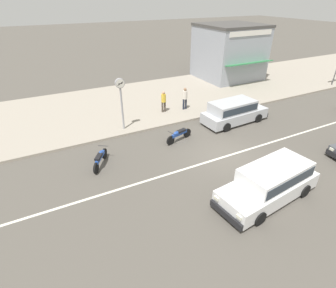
{
  "coord_description": "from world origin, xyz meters",
  "views": [
    {
      "loc": [
        -8.45,
        -9.35,
        7.79
      ],
      "look_at": [
        -2.89,
        1.44,
        0.8
      ],
      "focal_mm": 28.0,
      "sensor_mm": 36.0,
      "label": 1
    }
  ],
  "objects_px": {
    "motorcycle_2": "(179,135)",
    "pedestrian_mid_kerb": "(185,97)",
    "minivan_white_0": "(271,181)",
    "motorcycle_0": "(100,158)",
    "pedestrian_by_shop": "(164,100)",
    "minivan_silver_2": "(234,111)",
    "street_clock": "(121,93)",
    "shopfront_corner_warung": "(229,52)"
  },
  "relations": [
    {
      "from": "motorcycle_2",
      "to": "shopfront_corner_warung",
      "type": "distance_m",
      "value": 14.8
    },
    {
      "from": "minivan_white_0",
      "to": "motorcycle_0",
      "type": "height_order",
      "value": "minivan_white_0"
    },
    {
      "from": "minivan_silver_2",
      "to": "motorcycle_2",
      "type": "bearing_deg",
      "value": -172.57
    },
    {
      "from": "minivan_white_0",
      "to": "motorcycle_2",
      "type": "bearing_deg",
      "value": 99.23
    },
    {
      "from": "motorcycle_2",
      "to": "pedestrian_by_shop",
      "type": "relative_size",
      "value": 1.23
    },
    {
      "from": "minivan_white_0",
      "to": "pedestrian_mid_kerb",
      "type": "height_order",
      "value": "pedestrian_mid_kerb"
    },
    {
      "from": "motorcycle_0",
      "to": "pedestrian_by_shop",
      "type": "xyz_separation_m",
      "value": [
        5.93,
        4.55,
        0.63
      ]
    },
    {
      "from": "street_clock",
      "to": "pedestrian_mid_kerb",
      "type": "bearing_deg",
      "value": 11.71
    },
    {
      "from": "pedestrian_mid_kerb",
      "to": "pedestrian_by_shop",
      "type": "distance_m",
      "value": 1.67
    },
    {
      "from": "motorcycle_0",
      "to": "pedestrian_mid_kerb",
      "type": "distance_m",
      "value": 8.74
    },
    {
      "from": "street_clock",
      "to": "pedestrian_mid_kerb",
      "type": "distance_m",
      "value": 5.51
    },
    {
      "from": "shopfront_corner_warung",
      "to": "motorcycle_2",
      "type": "bearing_deg",
      "value": -139.33
    },
    {
      "from": "motorcycle_2",
      "to": "pedestrian_by_shop",
      "type": "bearing_deg",
      "value": 75.92
    },
    {
      "from": "street_clock",
      "to": "pedestrian_by_shop",
      "type": "height_order",
      "value": "street_clock"
    },
    {
      "from": "pedestrian_mid_kerb",
      "to": "minivan_white_0",
      "type": "bearing_deg",
      "value": -99.47
    },
    {
      "from": "motorcycle_0",
      "to": "pedestrian_by_shop",
      "type": "distance_m",
      "value": 7.5
    },
    {
      "from": "minivan_white_0",
      "to": "pedestrian_by_shop",
      "type": "relative_size",
      "value": 3.21
    },
    {
      "from": "motorcycle_2",
      "to": "pedestrian_mid_kerb",
      "type": "bearing_deg",
      "value": 55.42
    },
    {
      "from": "pedestrian_by_shop",
      "to": "shopfront_corner_warung",
      "type": "relative_size",
      "value": 0.25
    },
    {
      "from": "minivan_white_0",
      "to": "shopfront_corner_warung",
      "type": "bearing_deg",
      "value": 57.35
    },
    {
      "from": "minivan_white_0",
      "to": "motorcycle_2",
      "type": "relative_size",
      "value": 2.6
    },
    {
      "from": "minivan_white_0",
      "to": "pedestrian_mid_kerb",
      "type": "xyz_separation_m",
      "value": [
        1.69,
        10.11,
        0.27
      ]
    },
    {
      "from": "motorcycle_2",
      "to": "pedestrian_mid_kerb",
      "type": "xyz_separation_m",
      "value": [
        2.69,
        3.91,
        0.69
      ]
    },
    {
      "from": "minivan_silver_2",
      "to": "street_clock",
      "type": "height_order",
      "value": "street_clock"
    },
    {
      "from": "minivan_white_0",
      "to": "pedestrian_mid_kerb",
      "type": "relative_size",
      "value": 3.03
    },
    {
      "from": "minivan_silver_2",
      "to": "shopfront_corner_warung",
      "type": "relative_size",
      "value": 0.76
    },
    {
      "from": "pedestrian_mid_kerb",
      "to": "minivan_silver_2",
      "type": "bearing_deg",
      "value": -59.88
    },
    {
      "from": "shopfront_corner_warung",
      "to": "street_clock",
      "type": "bearing_deg",
      "value": -153.78
    },
    {
      "from": "pedestrian_by_shop",
      "to": "shopfront_corner_warung",
      "type": "height_order",
      "value": "shopfront_corner_warung"
    },
    {
      "from": "minivan_silver_2",
      "to": "motorcycle_0",
      "type": "xyz_separation_m",
      "value": [
        -9.49,
        -0.99,
        -0.42
      ]
    },
    {
      "from": "minivan_silver_2",
      "to": "street_clock",
      "type": "xyz_separation_m",
      "value": [
        -7.13,
        2.23,
        1.72
      ]
    },
    {
      "from": "shopfront_corner_warung",
      "to": "minivan_silver_2",
      "type": "bearing_deg",
      "value": -125.96
    },
    {
      "from": "motorcycle_2",
      "to": "minivan_white_0",
      "type": "bearing_deg",
      "value": -80.77
    },
    {
      "from": "motorcycle_0",
      "to": "pedestrian_mid_kerb",
      "type": "relative_size",
      "value": 1.02
    },
    {
      "from": "pedestrian_mid_kerb",
      "to": "shopfront_corner_warung",
      "type": "xyz_separation_m",
      "value": [
        8.39,
        5.62,
        1.61
      ]
    },
    {
      "from": "street_clock",
      "to": "pedestrian_by_shop",
      "type": "bearing_deg",
      "value": 20.56
    },
    {
      "from": "minivan_white_0",
      "to": "motorcycle_0",
      "type": "xyz_separation_m",
      "value": [
        -5.89,
        5.81,
        -0.42
      ]
    },
    {
      "from": "minivan_silver_2",
      "to": "motorcycle_0",
      "type": "distance_m",
      "value": 9.56
    },
    {
      "from": "pedestrian_by_shop",
      "to": "pedestrian_mid_kerb",
      "type": "bearing_deg",
      "value": -8.81
    },
    {
      "from": "street_clock",
      "to": "pedestrian_mid_kerb",
      "type": "relative_size",
      "value": 2.0
    },
    {
      "from": "motorcycle_0",
      "to": "shopfront_corner_warung",
      "type": "height_order",
      "value": "shopfront_corner_warung"
    },
    {
      "from": "minivan_silver_2",
      "to": "pedestrian_mid_kerb",
      "type": "bearing_deg",
      "value": 120.12
    }
  ]
}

